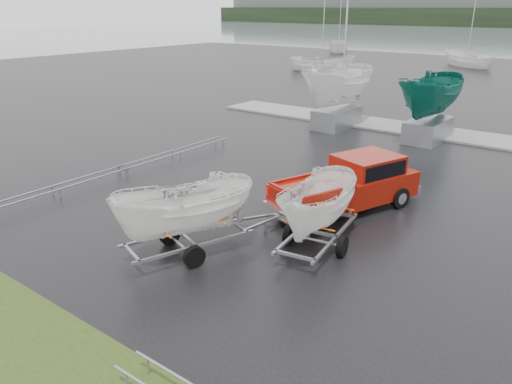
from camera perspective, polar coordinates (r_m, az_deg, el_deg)
name	(u,v)px	position (r m, az deg, el deg)	size (l,w,h in m)	color
ground_plane	(343,212)	(17.03, 9.95, -2.31)	(120.00, 120.00, 0.00)	black
dock	(460,136)	(28.71, 22.25, 5.95)	(30.00, 3.00, 0.12)	gray
pickup_truck	(352,183)	(17.11, 10.96, 1.06)	(3.51, 5.64, 1.78)	maroon
trailer_hitched	(184,166)	(13.25, -8.28, 2.94)	(2.33, 3.79, 4.71)	gray
trailer_parked	(321,164)	(13.62, 7.46, 3.20)	(1.85, 3.74, 4.59)	gray
keelboat_0	(340,59)	(28.53, 9.59, 14.80)	(2.41, 3.20, 10.58)	gray
keelboat_1	(435,69)	(26.72, 19.81, 13.13)	(2.30, 3.20, 7.20)	gray
mast_rack_0	(176,152)	(22.85, -9.13, 4.58)	(0.56, 6.50, 0.06)	gray
mast_rack_1	(56,188)	(19.42, -21.92, 0.46)	(0.56, 6.50, 0.06)	gray
moored_boat_0	(322,71)	(55.26, 7.50, 13.55)	(3.29, 3.24, 11.53)	silver
moored_boat_1	(466,66)	(63.81, 22.89, 13.08)	(3.90, 3.88, 11.68)	silver
moored_boat_4	(338,52)	(79.51, 9.40, 15.53)	(3.53, 3.57, 11.54)	silver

